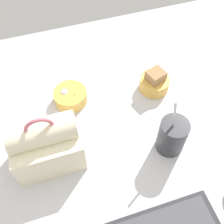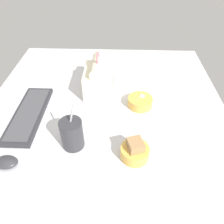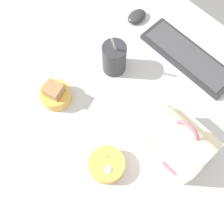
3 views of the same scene
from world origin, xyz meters
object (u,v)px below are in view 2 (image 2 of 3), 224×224
Objects in this scene: keyboard at (29,114)px; bento_bowl_sandwich at (135,151)px; soup_cup at (72,134)px; computer_mouse at (6,162)px; bento_bowl_snacks at (140,102)px; lunch_bag at (99,78)px.

keyboard is 49.56cm from bento_bowl_sandwich.
bento_bowl_sandwich is (-4.64, -22.95, -3.19)cm from soup_cup.
keyboard is at bearing 0.86° from computer_mouse.
soup_cup is (-15.61, -22.24, 5.17)cm from keyboard.
keyboard is at bearing 65.87° from bento_bowl_sandwich.
keyboard is at bearing 100.31° from bento_bowl_snacks.
computer_mouse is at bearing 147.44° from lunch_bag.
lunch_bag is 22.94cm from bento_bowl_snacks.
bento_bowl_sandwich is at bearing -114.13° from keyboard.
bento_bowl_sandwich is 29.35cm from bento_bowl_snacks.
bento_bowl_sandwich reaches higher than keyboard.
keyboard is 25.68cm from computer_mouse.
bento_bowl_snacks is at bearing -7.03° from bento_bowl_sandwich.
soup_cup is 1.93× the size of bento_bowl_sandwich.
soup_cup is (-35.15, 7.02, -1.66)cm from lunch_bag.
computer_mouse is at bearing -179.14° from keyboard.
computer_mouse is at bearing 96.91° from bento_bowl_sandwich.
bento_bowl_sandwich is (-39.79, -15.93, -4.85)cm from lunch_bag.
soup_cup reaches higher than bento_bowl_sandwich.
bento_bowl_snacks is 1.35× the size of computer_mouse.
soup_cup is 2.40× the size of computer_mouse.
keyboard is 4.41× the size of computer_mouse.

